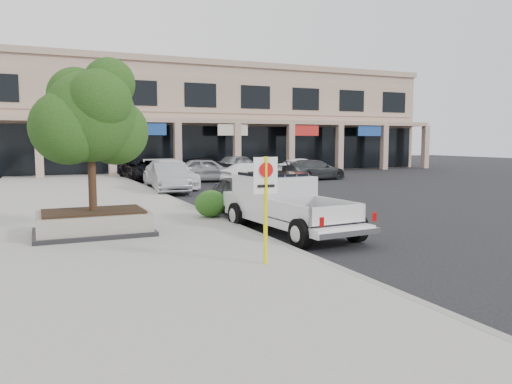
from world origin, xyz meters
TOP-DOWN VIEW (x-y plane):
  - ground at (0.00, 0.00)m, footprint 120.00×120.00m
  - sidewalk at (-5.50, 6.00)m, footprint 8.00×52.00m
  - curb at (-1.55, 6.00)m, footprint 0.20×52.00m
  - strip_mall at (8.00, 33.93)m, footprint 40.55×12.43m
  - planter at (-5.83, 3.25)m, footprint 3.20×2.20m
  - planter_tree at (-5.70, 3.41)m, footprint 2.90×2.55m
  - no_parking_sign at (-2.82, -1.77)m, footprint 0.55×0.09m
  - hedge at (-1.80, 4.87)m, footprint 1.10×0.99m
  - pickup_truck at (-0.35, 1.74)m, footprint 2.56×5.82m
  - curb_car_a at (-0.13, 6.06)m, footprint 2.11×4.40m
  - curb_car_b at (-0.73, 14.80)m, footprint 2.29×4.96m
  - curb_car_c at (-0.11, 17.24)m, footprint 2.35×5.76m
  - curb_car_d at (-0.33, 23.50)m, footprint 2.92×5.44m
  - lot_car_a at (3.24, 20.41)m, footprint 4.99×2.93m
  - lot_car_b at (5.15, 17.01)m, footprint 4.24×1.91m
  - lot_car_c at (10.59, 18.97)m, footprint 5.17×2.82m
  - lot_car_d at (4.67, 24.83)m, footprint 5.35×2.67m
  - lot_car_e at (7.97, 26.46)m, footprint 5.05×3.61m
  - lot_car_f at (11.50, 21.78)m, footprint 4.31×2.20m

SIDE VIEW (x-z plane):
  - ground at x=0.00m, z-range 0.00..0.00m
  - sidewalk at x=-5.50m, z-range 0.00..0.15m
  - curb at x=-1.55m, z-range 0.00..0.15m
  - planter at x=-5.83m, z-range 0.14..0.82m
  - hedge at x=-1.80m, z-range 0.15..1.08m
  - lot_car_b at x=5.15m, z-range 0.00..1.35m
  - lot_car_f at x=11.50m, z-range 0.00..1.35m
  - lot_car_c at x=10.59m, z-range 0.00..1.42m
  - curb_car_a at x=-0.13m, z-range 0.00..1.45m
  - curb_car_d at x=-0.33m, z-range 0.00..1.45m
  - lot_car_d at x=4.67m, z-range 0.00..1.45m
  - curb_car_b at x=-0.73m, z-range 0.00..1.58m
  - lot_car_a at x=3.24m, z-range 0.00..1.59m
  - lot_car_e at x=7.97m, z-range 0.00..1.60m
  - curb_car_c at x=-0.11m, z-range 0.00..1.67m
  - pickup_truck at x=-0.35m, z-range 0.00..1.78m
  - no_parking_sign at x=-2.82m, z-range 0.48..2.78m
  - planter_tree at x=-5.70m, z-range 1.41..5.41m
  - strip_mall at x=8.00m, z-range 0.00..9.50m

